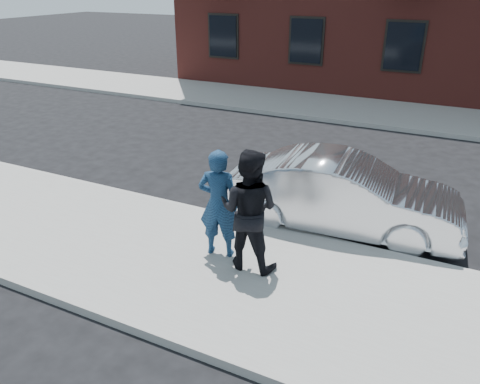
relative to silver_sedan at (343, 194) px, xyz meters
The scene contains 8 objects.
ground 2.53m from the silver_sedan, 108.49° to the right, with size 100.00×100.00×0.00m, color black.
near_sidewalk 2.74m from the silver_sedan, 106.78° to the right, with size 50.00×3.50×0.15m, color gray.
near_curb 1.26m from the silver_sedan, 135.72° to the right, with size 50.00×0.10×0.15m, color #999691.
far_sidewalk 9.01m from the silver_sedan, 94.91° to the left, with size 50.00×3.50×0.15m, color gray.
far_curb 7.22m from the silver_sedan, 96.14° to the left, with size 50.00×0.10×0.15m, color #999691.
silver_sedan is the anchor object (origin of this frame).
man_hoodie 2.64m from the silver_sedan, 127.24° to the right, with size 0.78×0.59×1.91m.
man_peacoat 2.45m from the silver_sedan, 113.98° to the right, with size 1.03×0.83×2.04m.
Camera 1 is at (2.58, -5.90, 4.53)m, focal length 35.00 mm.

